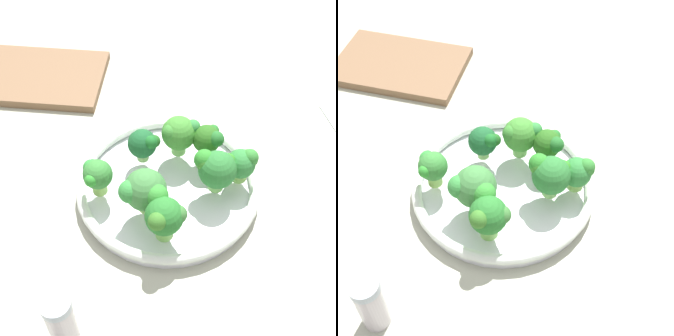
% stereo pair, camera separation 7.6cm
% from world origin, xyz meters
% --- Properties ---
extents(ground_plane, '(1.30, 1.30, 0.03)m').
position_xyz_m(ground_plane, '(0.00, 0.00, -0.01)').
color(ground_plane, '#ACAE9A').
extents(bowl, '(0.28, 0.28, 0.03)m').
position_xyz_m(bowl, '(0.01, -0.02, 0.01)').
color(bowl, white).
rests_on(bowl, ground_plane).
extents(broccoli_floret_0, '(0.07, 0.07, 0.08)m').
position_xyz_m(broccoli_floret_0, '(0.05, 0.03, 0.07)').
color(broccoli_floret_0, '#98C96B').
rests_on(broccoli_floret_0, bowl).
extents(broccoli_floret_1, '(0.06, 0.06, 0.07)m').
position_xyz_m(broccoli_floret_1, '(0.02, 0.07, 0.07)').
color(broccoli_floret_1, '#7BC456').
rests_on(broccoli_floret_1, bowl).
extents(broccoli_floret_2, '(0.06, 0.05, 0.07)m').
position_xyz_m(broccoli_floret_2, '(-0.02, -0.08, 0.07)').
color(broccoli_floret_2, '#84CB65').
rests_on(broccoli_floret_2, bowl).
extents(broccoli_floret_3, '(0.05, 0.05, 0.06)m').
position_xyz_m(broccoli_floret_3, '(0.04, -0.07, 0.06)').
color(broccoli_floret_3, '#8AC369').
rests_on(broccoli_floret_3, bowl).
extents(broccoli_floret_4, '(0.05, 0.05, 0.06)m').
position_xyz_m(broccoli_floret_4, '(-0.11, -0.01, 0.06)').
color(broccoli_floret_4, '#88C65A').
rests_on(broccoli_floret_4, bowl).
extents(broccoli_floret_5, '(0.05, 0.05, 0.06)m').
position_xyz_m(broccoli_floret_5, '(-0.06, -0.06, 0.07)').
color(broccoli_floret_5, '#86C760').
rests_on(broccoli_floret_5, bowl).
extents(broccoli_floret_6, '(0.04, 0.05, 0.06)m').
position_xyz_m(broccoli_floret_6, '(0.11, -0.02, 0.07)').
color(broccoli_floret_6, '#8DC557').
rests_on(broccoli_floret_6, bowl).
extents(broccoli_floret_7, '(0.06, 0.06, 0.07)m').
position_xyz_m(broccoli_floret_7, '(-0.06, -0.00, 0.07)').
color(broccoli_floret_7, '#83C665').
rests_on(broccoli_floret_7, bowl).
extents(cutting_board, '(0.28, 0.22, 0.02)m').
position_xyz_m(cutting_board, '(0.21, -0.33, 0.01)').
color(cutting_board, brown).
rests_on(cutting_board, ground_plane).
extents(pepper_shaker, '(0.04, 0.04, 0.09)m').
position_xyz_m(pepper_shaker, '(0.17, 0.19, 0.05)').
color(pepper_shaker, silver).
rests_on(pepper_shaker, ground_plane).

